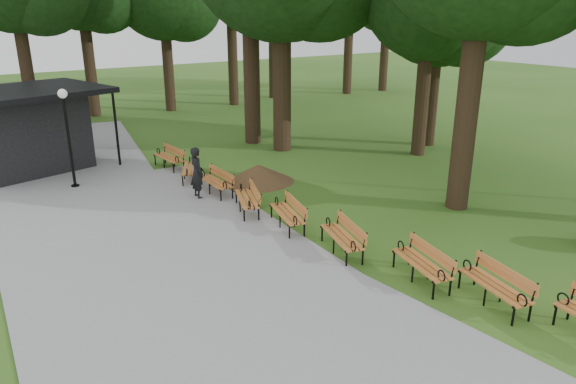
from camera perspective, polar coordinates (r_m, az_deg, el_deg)
ground at (r=13.24m, az=8.01°, el=-8.34°), size 100.00×100.00×0.00m
path at (r=13.71m, az=-13.47°, el=-7.55°), size 12.00×38.00×0.06m
person at (r=17.91m, az=-9.78°, el=2.04°), size 0.43×0.65×1.76m
kiosk at (r=23.09m, az=-26.58°, el=5.99°), size 6.05×5.57×3.20m
lamp_post at (r=19.82m, az=-22.81°, el=7.29°), size 0.32×0.32×3.51m
dirt_mound at (r=19.40m, az=-3.24°, el=1.99°), size 2.33×2.33×0.70m
bench_1 at (r=12.36m, az=21.32°, el=-9.40°), size 1.01×1.99×0.88m
bench_2 at (r=12.83m, az=14.18°, el=-7.52°), size 1.05×2.00×0.88m
bench_3 at (r=13.89m, az=5.81°, el=-4.85°), size 1.13×2.00×0.88m
bench_4 at (r=15.36m, az=-0.09°, el=-2.35°), size 1.09×2.00×0.88m
bench_5 at (r=16.57m, az=-4.46°, el=-0.76°), size 1.26×2.00×0.88m
bench_6 at (r=18.31m, az=-7.87°, el=1.07°), size 0.67×1.91×0.88m
bench_7 at (r=20.01m, az=-10.51°, el=2.50°), size 1.44×1.98×0.88m
bench_8 at (r=21.65m, az=-12.73°, el=3.62°), size 0.79×1.95×0.88m
lawn_tree_5 at (r=25.14m, az=16.13°, el=19.28°), size 5.75×5.75×9.33m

